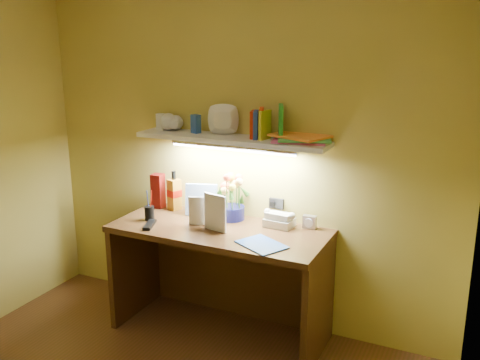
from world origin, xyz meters
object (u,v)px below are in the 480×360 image
telephone (279,218)px  desk_clock (310,222)px  desk (220,281)px  flower_bouquet (231,197)px  whisky_bottle (174,190)px

telephone → desk_clock: telephone is taller
desk → telephone: bearing=29.7°
desk → flower_bouquet: size_ratio=4.50×
flower_bouquet → desk_clock: bearing=5.5°
desk → telephone: telephone is taller
flower_bouquet → desk_clock: flower_bouquet is taller
desk → whisky_bottle: bearing=156.1°
desk_clock → whisky_bottle: size_ratio=0.30×
desk → desk_clock: size_ratio=16.45×
desk_clock → whisky_bottle: whisky_bottle is taller
telephone → whisky_bottle: bearing=-177.4°
flower_bouquet → telephone: bearing=0.1°
telephone → desk: bearing=-146.9°
flower_bouquet → desk_clock: (0.53, 0.05, -0.11)m
telephone → desk_clock: (0.19, 0.05, -0.01)m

